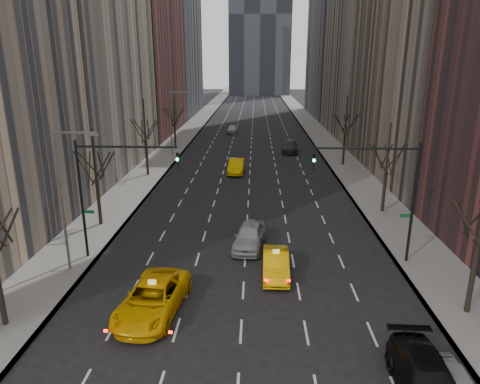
# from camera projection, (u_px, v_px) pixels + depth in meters

# --- Properties ---
(sidewalk_left) EXTENTS (4.50, 320.00, 0.15)m
(sidewalk_left) POSITION_uv_depth(u_px,v_px,m) (191.00, 129.00, 84.84)
(sidewalk_left) COLOR slate
(sidewalk_left) RESTS_ON ground
(sidewalk_right) EXTENTS (4.50, 320.00, 0.15)m
(sidewalk_right) POSITION_uv_depth(u_px,v_px,m) (314.00, 130.00, 84.00)
(sidewalk_right) COLOR slate
(sidewalk_right) RESTS_ON ground
(bld_left_far) EXTENTS (14.00, 28.00, 44.00)m
(bld_left_far) POSITION_uv_depth(u_px,v_px,m) (131.00, 7.00, 74.92)
(bld_left_far) COLOR brown
(bld_left_far) RESTS_ON ground
(tree_lw_b) EXTENTS (3.36, 3.50, 7.82)m
(tree_lw_b) POSITION_uv_depth(u_px,v_px,m) (97.00, 182.00, 34.08)
(tree_lw_b) COLOR black
(tree_lw_b) RESTS_ON ground
(tree_lw_c) EXTENTS (3.36, 3.50, 8.74)m
(tree_lw_c) POSITION_uv_depth(u_px,v_px,m) (146.00, 142.00, 49.27)
(tree_lw_c) COLOR black
(tree_lw_c) RESTS_ON ground
(tree_lw_d) EXTENTS (3.36, 3.50, 7.36)m
(tree_lw_d) POSITION_uv_depth(u_px,v_px,m) (175.00, 124.00, 66.61)
(tree_lw_d) COLOR black
(tree_lw_d) RESTS_ON ground
(tree_rw_a) EXTENTS (3.36, 3.50, 8.28)m
(tree_rw_a) POSITION_uv_depth(u_px,v_px,m) (478.00, 247.00, 21.74)
(tree_rw_a) COLOR black
(tree_rw_a) RESTS_ON ground
(tree_rw_b) EXTENTS (3.36, 3.50, 7.82)m
(tree_rw_b) POSITION_uv_depth(u_px,v_px,m) (386.00, 172.00, 37.08)
(tree_rw_b) COLOR black
(tree_rw_b) RESTS_ON ground
(tree_rw_c) EXTENTS (3.36, 3.50, 8.74)m
(tree_rw_c) POSITION_uv_depth(u_px,v_px,m) (345.00, 135.00, 54.18)
(tree_rw_c) COLOR black
(tree_rw_c) RESTS_ON ground
(traffic_mast_left) EXTENTS (6.69, 0.39, 8.00)m
(traffic_mast_left) POSITION_uv_depth(u_px,v_px,m) (105.00, 181.00, 27.72)
(traffic_mast_left) COLOR black
(traffic_mast_left) RESTS_ON ground
(traffic_mast_right) EXTENTS (6.69, 0.39, 8.00)m
(traffic_mast_right) POSITION_uv_depth(u_px,v_px,m) (389.00, 184.00, 27.10)
(traffic_mast_right) COLOR black
(traffic_mast_right) RESTS_ON ground
(streetlight_near) EXTENTS (2.83, 0.22, 9.00)m
(streetlight_near) POSITION_uv_depth(u_px,v_px,m) (66.00, 187.00, 25.84)
(streetlight_near) COLOR slate
(streetlight_near) RESTS_ON ground
(streetlight_far) EXTENTS (2.83, 0.22, 9.00)m
(streetlight_far) POSITION_uv_depth(u_px,v_px,m) (173.00, 116.00, 59.28)
(streetlight_far) COLOR slate
(streetlight_far) RESTS_ON ground
(taxi_suv) EXTENTS (3.57, 6.46, 1.71)m
(taxi_suv) POSITION_uv_depth(u_px,v_px,m) (153.00, 299.00, 22.70)
(taxi_suv) COLOR #F5B505
(taxi_suv) RESTS_ON ground
(taxi_sedan) EXTENTS (1.68, 4.61, 1.51)m
(taxi_sedan) POSITION_uv_depth(u_px,v_px,m) (276.00, 264.00, 26.79)
(taxi_sedan) COLOR #FFBA05
(taxi_sedan) RESTS_ON ground
(silver_sedan_ahead) EXTENTS (2.69, 5.25, 1.71)m
(silver_sedan_ahead) POSITION_uv_depth(u_px,v_px,m) (250.00, 236.00, 30.82)
(silver_sedan_ahead) COLOR #989B9F
(silver_sedan_ahead) RESTS_ON ground
(parked_suv_black) EXTENTS (2.49, 5.69, 1.63)m
(parked_suv_black) POSITION_uv_depth(u_px,v_px,m) (428.00, 383.00, 16.82)
(parked_suv_black) COLOR black
(parked_suv_black) RESTS_ON ground
(far_taxi) EXTENTS (1.92, 5.12, 1.67)m
(far_taxi) POSITION_uv_depth(u_px,v_px,m) (236.00, 166.00, 51.47)
(far_taxi) COLOR #FAC205
(far_taxi) RESTS_ON ground
(far_suv_grey) EXTENTS (2.67, 5.88, 1.67)m
(far_suv_grey) POSITION_uv_depth(u_px,v_px,m) (290.00, 146.00, 63.45)
(far_suv_grey) COLOR #2E2E33
(far_suv_grey) RESTS_ON ground
(far_car_white) EXTENTS (2.09, 4.44, 1.47)m
(far_car_white) POSITION_uv_depth(u_px,v_px,m) (232.00, 129.00, 80.26)
(far_car_white) COLOR silver
(far_car_white) RESTS_ON ground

